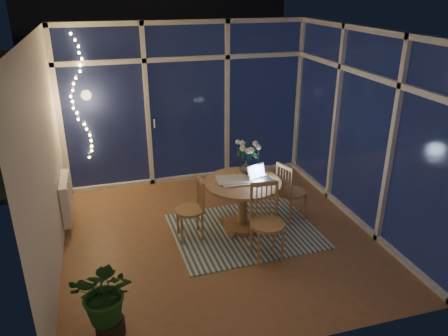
% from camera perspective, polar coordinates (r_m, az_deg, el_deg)
% --- Properties ---
extents(floor, '(4.00, 4.00, 0.00)m').
position_cam_1_polar(floor, '(5.86, -0.34, -8.87)').
color(floor, brown).
rests_on(floor, ground).
extents(ceiling, '(4.00, 4.00, 0.00)m').
position_cam_1_polar(ceiling, '(5.01, -0.42, 17.33)').
color(ceiling, silver).
rests_on(ceiling, wall_back).
extents(wall_back, '(4.00, 0.04, 2.60)m').
position_cam_1_polar(wall_back, '(7.16, -4.82, 8.36)').
color(wall_back, silver).
rests_on(wall_back, floor).
extents(wall_front, '(4.00, 0.04, 2.60)m').
position_cam_1_polar(wall_front, '(3.59, 8.49, -7.23)').
color(wall_front, silver).
rests_on(wall_front, floor).
extents(wall_left, '(0.04, 4.00, 2.60)m').
position_cam_1_polar(wall_left, '(5.16, -22.28, 0.85)').
color(wall_left, silver).
rests_on(wall_left, floor).
extents(wall_right, '(0.04, 4.00, 2.60)m').
position_cam_1_polar(wall_right, '(6.12, 18.00, 4.80)').
color(wall_right, silver).
rests_on(wall_right, floor).
extents(window_wall_back, '(4.00, 0.10, 2.60)m').
position_cam_1_polar(window_wall_back, '(7.12, -4.75, 8.28)').
color(window_wall_back, white).
rests_on(window_wall_back, floor).
extents(window_wall_right, '(0.10, 4.00, 2.60)m').
position_cam_1_polar(window_wall_right, '(6.10, 17.68, 4.77)').
color(window_wall_right, white).
rests_on(window_wall_right, floor).
extents(radiator, '(0.10, 0.70, 0.58)m').
position_cam_1_polar(radiator, '(6.32, -19.91, -3.72)').
color(radiator, white).
rests_on(radiator, wall_left).
extents(fairy_lights, '(0.24, 0.10, 1.85)m').
position_cam_1_polar(fairy_lights, '(6.86, -18.43, 8.58)').
color(fairy_lights, '#FFCC66').
rests_on(fairy_lights, window_wall_back).
extents(garden_patio, '(12.00, 6.00, 0.10)m').
position_cam_1_polar(garden_patio, '(10.46, -5.26, 5.27)').
color(garden_patio, black).
rests_on(garden_patio, ground).
extents(garden_fence, '(11.00, 0.08, 1.80)m').
position_cam_1_polar(garden_fence, '(10.61, -8.69, 10.73)').
color(garden_fence, '#372314').
rests_on(garden_fence, ground).
extents(neighbour_roof, '(7.00, 3.00, 2.20)m').
position_cam_1_polar(neighbour_roof, '(13.43, -9.63, 18.79)').
color(neighbour_roof, '#31333B').
rests_on(neighbour_roof, ground).
extents(garden_shrubs, '(0.90, 0.90, 0.90)m').
position_cam_1_polar(garden_shrubs, '(8.63, -11.78, 4.60)').
color(garden_shrubs, black).
rests_on(garden_shrubs, ground).
extents(rug, '(1.95, 1.59, 0.01)m').
position_cam_1_polar(rug, '(5.97, 2.67, -8.17)').
color(rug, beige).
rests_on(rug, floor).
extents(dining_table, '(1.05, 1.05, 0.69)m').
position_cam_1_polar(dining_table, '(5.89, 2.42, -4.85)').
color(dining_table, '#AE824E').
rests_on(dining_table, floor).
extents(chair_left, '(0.40, 0.40, 0.85)m').
position_cam_1_polar(chair_left, '(5.64, -4.55, -5.34)').
color(chair_left, '#AE824E').
rests_on(chair_left, floor).
extents(chair_right, '(0.51, 0.51, 0.87)m').
position_cam_1_polar(chair_right, '(6.14, 8.84, -2.97)').
color(chair_right, '#AE824E').
rests_on(chair_right, floor).
extents(chair_front, '(0.46, 0.46, 0.94)m').
position_cam_1_polar(chair_front, '(5.25, 5.71, -7.12)').
color(chair_front, '#AE824E').
rests_on(chair_front, floor).
extents(laptop, '(0.38, 0.36, 0.22)m').
position_cam_1_polar(laptop, '(5.72, 5.02, -0.74)').
color(laptop, silver).
rests_on(laptop, dining_table).
extents(flower_vase, '(0.21, 0.21, 0.21)m').
position_cam_1_polar(flower_vase, '(5.95, 2.88, 0.23)').
color(flower_vase, silver).
rests_on(flower_vase, dining_table).
extents(bowl, '(0.16, 0.16, 0.04)m').
position_cam_1_polar(bowl, '(5.90, 4.85, -0.91)').
color(bowl, white).
rests_on(bowl, dining_table).
extents(newspapers, '(0.40, 0.31, 0.02)m').
position_cam_1_polar(newspapers, '(5.73, 1.38, -1.66)').
color(newspapers, silver).
rests_on(newspapers, dining_table).
extents(phone, '(0.11, 0.08, 0.01)m').
position_cam_1_polar(phone, '(5.69, 2.84, -1.97)').
color(phone, black).
rests_on(phone, dining_table).
extents(potted_plant, '(0.68, 0.64, 0.76)m').
position_cam_1_polar(potted_plant, '(4.35, -15.02, -16.46)').
color(potted_plant, '#1A4A1D').
rests_on(potted_plant, floor).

